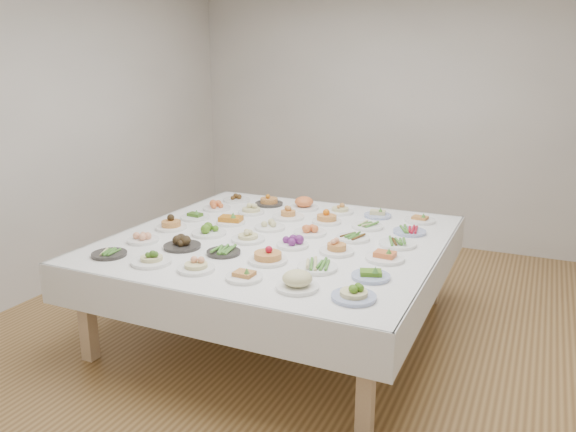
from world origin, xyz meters
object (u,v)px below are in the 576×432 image
at_px(dish_0, 109,253).
at_px(dish_18, 195,214).
at_px(display_table, 280,245).
at_px(dish_35, 420,217).

height_order(dish_0, dish_18, dish_18).
xyz_separation_m(display_table, dish_35, (0.88, 0.88, 0.10)).
height_order(display_table, dish_18, dish_18).
distance_m(dish_0, dish_35, 2.49).
relative_size(dish_0, dish_18, 0.97).
bearing_deg(dish_0, dish_18, 90.08).
distance_m(dish_0, dish_18, 1.05).
bearing_deg(dish_18, dish_0, -89.92).
bearing_deg(dish_35, dish_0, -134.99).
height_order(display_table, dish_0, dish_0).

